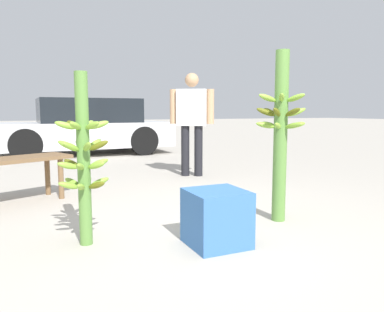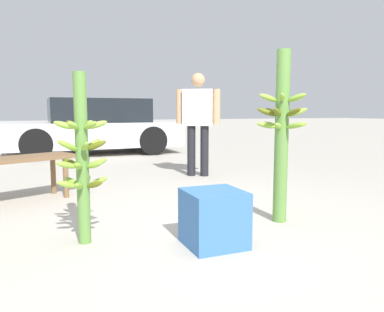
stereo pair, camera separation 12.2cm
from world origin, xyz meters
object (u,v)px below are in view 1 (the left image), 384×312
at_px(banana_stalk_left, 84,158).
at_px(vendor_person, 192,116).
at_px(banana_stalk_center, 281,131).
at_px(produce_crate, 216,218).
at_px(parked_car, 84,127).

relative_size(banana_stalk_left, vendor_person, 0.82).
bearing_deg(banana_stalk_center, vendor_person, 84.23).
xyz_separation_m(banana_stalk_left, produce_crate, (0.89, -0.42, -0.45)).
relative_size(vendor_person, parked_car, 0.39).
relative_size(banana_stalk_left, parked_car, 0.32).
relative_size(banana_stalk_center, vendor_person, 0.97).
xyz_separation_m(vendor_person, produce_crate, (-1.07, -2.83, -0.71)).
bearing_deg(banana_stalk_left, vendor_person, 51.02).
distance_m(parked_car, produce_crate, 6.58).
height_order(banana_stalk_left, produce_crate, banana_stalk_left).
bearing_deg(banana_stalk_center, parked_car, 97.48).
height_order(banana_stalk_center, parked_car, banana_stalk_center).
xyz_separation_m(banana_stalk_left, vendor_person, (1.96, 2.42, 0.27)).
bearing_deg(parked_car, vendor_person, -165.05).
height_order(parked_car, produce_crate, parked_car).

